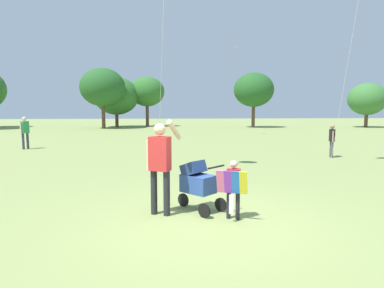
# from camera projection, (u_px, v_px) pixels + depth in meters

# --- Properties ---
(ground_plane) EXTENTS (120.00, 120.00, 0.00)m
(ground_plane) POSITION_uv_depth(u_px,v_px,m) (204.00, 222.00, 5.98)
(ground_plane) COLOR #849351
(treeline_distant) EXTENTS (46.23, 7.61, 6.36)m
(treeline_distant) POSITION_uv_depth(u_px,v_px,m) (112.00, 91.00, 34.58)
(treeline_distant) COLOR brown
(treeline_distant) RESTS_ON ground
(child_with_butterfly_kite) EXTENTS (0.58, 0.46, 1.12)m
(child_with_butterfly_kite) POSITION_uv_depth(u_px,v_px,m) (233.00, 185.00, 6.06)
(child_with_butterfly_kite) COLOR #232328
(child_with_butterfly_kite) RESTS_ON ground
(person_adult_flyer) EXTENTS (0.70, 0.53, 1.87)m
(person_adult_flyer) POSITION_uv_depth(u_px,v_px,m) (160.00, 160.00, 6.28)
(person_adult_flyer) COLOR #232328
(person_adult_flyer) RESTS_ON ground
(stroller) EXTENTS (0.96, 0.99, 1.03)m
(stroller) POSITION_uv_depth(u_px,v_px,m) (197.00, 181.00, 6.60)
(stroller) COLOR black
(stroller) RESTS_ON ground
(person_couple_left) EXTENTS (0.37, 0.47, 1.65)m
(person_couple_left) POSITION_uv_depth(u_px,v_px,m) (25.00, 130.00, 16.56)
(person_couple_left) COLOR #33384C
(person_couple_left) RESTS_ON ground
(person_kid_running) EXTENTS (0.26, 0.44, 1.40)m
(person_kid_running) POSITION_uv_depth(u_px,v_px,m) (332.00, 138.00, 13.74)
(person_kid_running) COLOR #4C4C51
(person_kid_running) RESTS_ON ground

